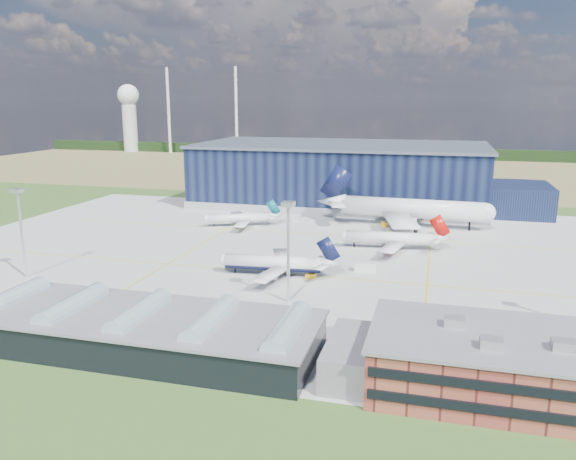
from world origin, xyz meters
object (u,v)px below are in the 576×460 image
(airliner_navy, at_px, (273,255))
(airstair, at_px, (77,299))
(gse_tug_b, at_px, (311,276))
(airliner_red, at_px, (389,232))
(airliner_widebody, at_px, (412,198))
(ops_building, at_px, (520,366))
(gse_tug_c, at_px, (384,225))
(light_mast_west, at_px, (20,218))
(gse_cart_a, at_px, (277,267))
(car_a, at_px, (437,349))
(gse_van_c, at_px, (388,336))
(gse_tug_a, at_px, (90,295))
(hangar, at_px, (347,177))
(airliner_regional, at_px, (239,214))
(gse_van_a, at_px, (365,267))
(car_b, at_px, (496,314))
(gse_cart_b, at_px, (296,221))
(light_mast_center, at_px, (288,236))

(airliner_navy, bearing_deg, airstair, 37.83)
(airliner_navy, relative_size, gse_tug_b, 12.00)
(airliner_red, height_order, airliner_widebody, airliner_widebody)
(ops_building, bearing_deg, gse_tug_c, 105.74)
(light_mast_west, xyz_separation_m, airliner_red, (87.69, 52.00, -9.95))
(airliner_widebody, relative_size, gse_cart_a, 21.63)
(car_a, bearing_deg, gse_van_c, 71.23)
(airstair, bearing_deg, gse_tug_a, 111.62)
(airstair, bearing_deg, hangar, 90.28)
(gse_cart_a, bearing_deg, airliner_regional, 113.93)
(gse_van_a, xyz_separation_m, gse_van_c, (9.85, -43.33, 0.08))
(car_b, bearing_deg, ops_building, -165.86)
(light_mast_west, relative_size, gse_van_c, 4.10)
(gse_tug_b, distance_m, gse_tug_c, 65.72)
(gse_cart_b, height_order, gse_van_c, gse_van_c)
(gse_cart_a, distance_m, gse_tug_c, 63.32)
(ops_building, height_order, gse_tug_b, ops_building)
(gse_tug_b, bearing_deg, airliner_regional, 141.92)
(airliner_regional, bearing_deg, gse_tug_c, 171.49)
(gse_tug_a, bearing_deg, car_b, 9.10)
(airliner_red, xyz_separation_m, airliner_regional, (-55.05, 18.00, -0.83))
(ops_building, xyz_separation_m, airliner_widebody, (-22.42, 115.00, 5.56))
(light_mast_west, height_order, airliner_widebody, light_mast_west)
(airliner_navy, relative_size, gse_cart_a, 11.12)
(hangar, bearing_deg, airstair, -104.87)
(airliner_navy, distance_m, car_b, 55.82)
(ops_building, bearing_deg, airliner_regional, 129.47)
(light_mast_west, bearing_deg, airliner_red, 30.67)
(gse_tug_a, height_order, car_a, gse_tug_a)
(gse_van_c, bearing_deg, car_b, -68.12)
(ops_building, bearing_deg, airstair, 170.38)
(gse_tug_a, bearing_deg, light_mast_center, 13.01)
(airstair, bearing_deg, gse_tug_c, 74.59)
(gse_van_c, bearing_deg, gse_cart_b, 3.08)
(airliner_widebody, bearing_deg, gse_cart_a, -115.12)
(light_mast_center, bearing_deg, gse_van_c, -34.04)
(light_mast_west, bearing_deg, ops_building, -14.62)
(hangar, distance_m, gse_tug_a, 139.89)
(car_a, bearing_deg, gse_cart_a, 39.18)
(airliner_red, height_order, gse_tug_c, airliner_red)
(airliner_regional, relative_size, gse_cart_b, 10.40)
(gse_tug_c, height_order, gse_cart_b, gse_tug_c)
(airliner_red, xyz_separation_m, gse_van_a, (-3.86, -24.67, -4.22))
(airliner_red, bearing_deg, light_mast_west, 26.30)
(gse_cart_a, height_order, airstair, airstair)
(light_mast_center, relative_size, airliner_regional, 0.81)
(hangar, distance_m, gse_tug_c, 48.15)
(gse_van_c, height_order, car_a, gse_van_c)
(ops_building, bearing_deg, car_a, 135.43)
(gse_cart_b, bearing_deg, gse_tug_b, -156.42)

